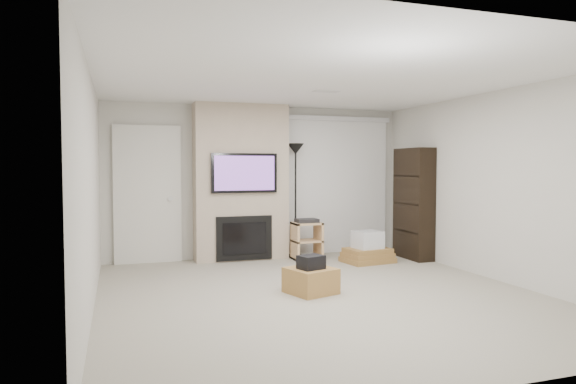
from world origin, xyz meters
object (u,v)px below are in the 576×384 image
object	(u,v)px
av_stand	(307,238)
bookshelf	(414,203)
box_stack	(368,250)
ottoman	(311,281)
floor_lamp	(296,168)

from	to	relation	value
av_stand	bookshelf	world-z (taller)	bookshelf
box_stack	ottoman	bearing A→B (deg)	-134.90
ottoman	box_stack	world-z (taller)	box_stack
floor_lamp	box_stack	xyz separation A→B (m)	(0.92, -0.80, -1.29)
av_stand	bookshelf	xyz separation A→B (m)	(1.69, -0.46, 0.55)
floor_lamp	av_stand	xyz separation A→B (m)	(0.10, -0.26, -1.14)
ottoman	box_stack	xyz separation A→B (m)	(1.55, 1.55, 0.04)
bookshelf	floor_lamp	bearing A→B (deg)	158.13
floor_lamp	box_stack	bearing A→B (deg)	-41.19
floor_lamp	av_stand	bearing A→B (deg)	-68.19
box_stack	bookshelf	world-z (taller)	bookshelf
floor_lamp	box_stack	world-z (taller)	floor_lamp
av_stand	ottoman	bearing A→B (deg)	-109.24
ottoman	box_stack	distance (m)	2.19
ottoman	floor_lamp	size ratio (longest dim) A/B	0.27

